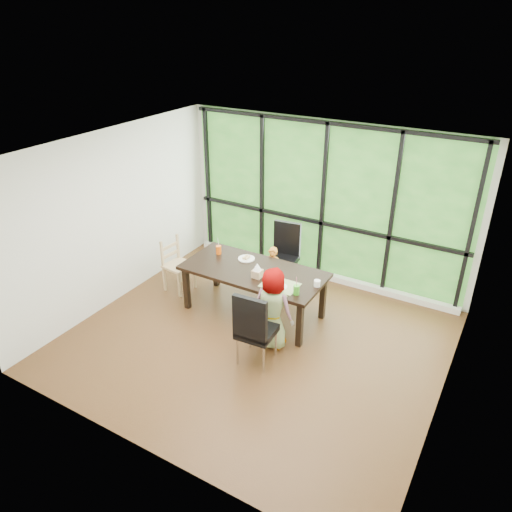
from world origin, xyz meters
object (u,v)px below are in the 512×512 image
chair_interior_leather (257,327)px  plate_near (280,287)px  child_toddler (272,272)px  orange_cup (219,250)px  chair_window_leather (283,256)px  green_cup (296,290)px  white_mug (317,283)px  chair_end_beech (179,265)px  plate_far (246,259)px  tissue_box (257,274)px  dining_table (254,291)px  child_older (273,308)px

chair_interior_leather → plate_near: bearing=-90.4°
child_toddler → orange_cup: orange_cup is taller
chair_window_leather → plate_near: size_ratio=5.15×
green_cup → white_mug: size_ratio=1.45×
chair_interior_leather → chair_end_beech: (-2.03, 0.95, -0.09)m
plate_far → plate_near: size_ratio=1.24×
white_mug → orange_cup: bearing=175.2°
white_mug → tissue_box: 0.87m
chair_interior_leather → chair_window_leather: bearing=-76.1°
chair_end_beech → green_cup: chair_end_beech is taller
plate_near → dining_table: bearing=156.5°
child_older → orange_cup: child_older is taller
child_older → child_toddler: bearing=-60.6°
chair_end_beech → tissue_box: (1.58, -0.15, 0.36)m
chair_interior_leather → child_older: size_ratio=0.91×
plate_near → tissue_box: (-0.41, 0.09, 0.05)m
plate_far → green_cup: (1.12, -0.54, 0.06)m
chair_end_beech → child_toddler: bearing=-60.2°
plate_far → orange_cup: size_ratio=1.93×
child_toddler → plate_near: child_toddler is taller
chair_window_leather → plate_far: size_ratio=4.14×
chair_interior_leather → green_cup: (0.23, 0.67, 0.28)m
chair_end_beech → orange_cup: size_ratio=6.64×
plate_far → plate_near: plate_far is taller
chair_interior_leather → child_older: bearing=-96.2°
dining_table → chair_window_leather: (-0.01, 0.98, 0.17)m
plate_near → white_mug: bearing=32.9°
chair_interior_leather → orange_cup: size_ratio=7.97×
chair_interior_leather → child_older: (0.02, 0.41, 0.05)m
plate_near → chair_end_beech: bearing=173.4°
dining_table → child_toddler: 0.60m
dining_table → chair_interior_leather: 1.16m
plate_far → chair_window_leather: bearing=70.7°
plate_far → tissue_box: tissue_box is taller
chair_window_leather → chair_interior_leather: (0.62, -1.94, 0.00)m
dining_table → child_older: child_older is taller
chair_end_beech → plate_near: 2.02m
tissue_box → child_toddler: bearing=101.7°
plate_far → white_mug: bearing=-9.1°
dining_table → chair_interior_leather: size_ratio=1.97×
child_toddler → green_cup: size_ratio=6.39×
chair_interior_leather → orange_cup: (-1.36, 1.15, 0.28)m
dining_table → plate_near: 0.73m
dining_table → green_cup: (0.85, -0.30, 0.44)m
chair_end_beech → child_older: size_ratio=0.76×
chair_end_beech → white_mug: bearing=-82.6°
chair_window_leather → white_mug: (1.02, -0.94, 0.26)m
orange_cup → green_cup: orange_cup is taller
tissue_box → chair_end_beech: bearing=174.7°
dining_table → chair_interior_leather: chair_interior_leather is taller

